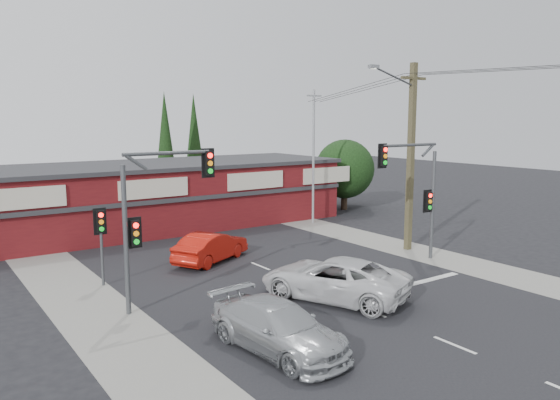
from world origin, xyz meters
TOP-DOWN VIEW (x-y plane):
  - ground at (0.00, 0.00)m, footprint 120.00×120.00m
  - road_strip at (0.00, 5.00)m, footprint 14.00×70.00m
  - verge_left at (-8.50, 5.00)m, footprint 3.00×70.00m
  - verge_right at (8.50, 5.00)m, footprint 3.00×70.00m
  - stop_line at (3.50, -1.50)m, footprint 6.50×0.35m
  - white_suv at (-0.20, -0.98)m, footprint 4.95×6.56m
  - silver_suv at (-4.80, -3.74)m, footprint 2.66×5.38m
  - red_sedan at (-1.53, 6.89)m, footprint 4.79×3.55m
  - lane_dashes at (0.00, 6.60)m, footprint 0.12×50.81m
  - shop_building at (-0.99, 16.99)m, footprint 27.30×8.40m
  - tree_cluster at (14.69, 15.44)m, footprint 5.90×5.10m
  - conifer_near at (3.50, 24.00)m, footprint 1.80×1.80m
  - conifer_far at (7.00, 26.00)m, footprint 1.80×1.80m
  - traffic_mast_left at (-6.43, 2.00)m, footprint 3.77×0.27m
  - traffic_mast_right at (6.86, 1.00)m, footprint 3.96×0.27m
  - pedestal_signal at (-7.20, 6.01)m, footprint 0.55×0.27m
  - utility_pole at (8.36, 2.99)m, footprint 4.38×0.59m
  - steel_pole at (9.00, 12.00)m, footprint 1.20×0.16m
  - power_lines at (8.47, -2.47)m, footprint 2.01×29.00m

SIDE VIEW (x-z plane):
  - ground at x=0.00m, z-range 0.00..0.00m
  - road_strip at x=0.00m, z-range 0.00..0.01m
  - verge_left at x=-8.50m, z-range 0.00..0.02m
  - verge_right at x=8.50m, z-range 0.00..0.02m
  - lane_dashes at x=0.00m, z-range 0.01..0.02m
  - stop_line at x=3.50m, z-range 0.01..0.02m
  - silver_suv at x=-4.80m, z-range 0.00..1.50m
  - red_sedan at x=-1.53m, z-range 0.00..1.51m
  - white_suv at x=-0.20m, z-range 0.00..1.65m
  - shop_building at x=-0.99m, z-range 0.02..4.25m
  - pedestal_signal at x=-7.20m, z-range 0.72..4.09m
  - tree_cluster at x=14.69m, z-range 0.15..5.65m
  - traffic_mast_left at x=-6.43m, z-range 0.94..6.92m
  - traffic_mast_right at x=6.86m, z-range 0.96..6.93m
  - steel_pole at x=9.00m, z-range 0.20..9.20m
  - utility_pole at x=8.36m, z-range 0.40..10.40m
  - conifer_near at x=3.50m, z-range 0.85..10.10m
  - conifer_far at x=7.00m, z-range 0.85..10.10m
  - power_lines at x=8.47m, z-range 8.43..9.65m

